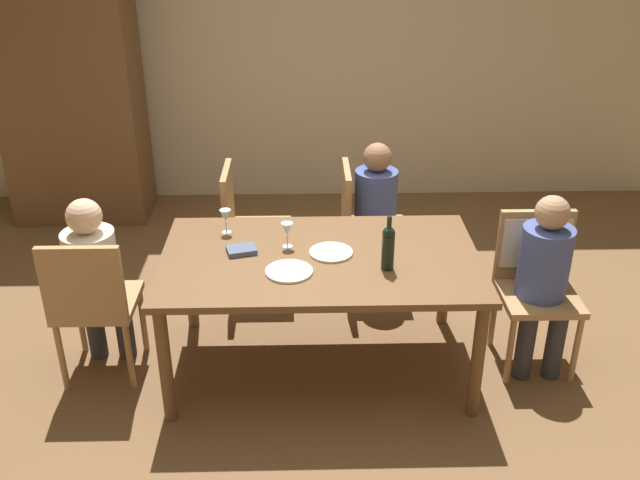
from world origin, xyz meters
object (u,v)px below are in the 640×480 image
(dining_table, at_px, (320,268))
(handbag, at_px, (310,275))
(chair_left_end, at_px, (92,300))
(person_woman_host, at_px, (95,273))
(chair_right_end, at_px, (536,266))
(wine_glass_centre, at_px, (287,230))
(armoire_cabinet, at_px, (70,91))
(wine_glass_near_left, at_px, (226,216))
(dinner_plate_guest_left, at_px, (289,271))
(chair_far_left, at_px, (246,222))
(wine_bottle_tall_green, at_px, (388,246))
(person_man_bearded, at_px, (544,273))
(chair_far_right, at_px, (362,221))
(person_man_guest, at_px, (379,207))
(dinner_plate_host, at_px, (331,252))

(dining_table, xyz_separation_m, handbag, (-0.05, 0.91, -0.56))
(chair_left_end, height_order, person_woman_host, person_woman_host)
(chair_right_end, xyz_separation_m, handbag, (-1.32, 0.78, -0.48))
(chair_left_end, bearing_deg, wine_glass_centre, 10.76)
(armoire_cabinet, bearing_deg, wine_glass_near_left, -53.75)
(dinner_plate_guest_left, xyz_separation_m, handbag, (0.12, 1.09, -0.64))
(chair_far_left, xyz_separation_m, wine_glass_centre, (0.30, -0.79, 0.32))
(dinner_plate_guest_left, bearing_deg, wine_bottle_tall_green, 3.35)
(handbag, bearing_deg, person_man_bearded, -35.23)
(person_woman_host, bearing_deg, wine_glass_near_left, 21.64)
(chair_far_right, bearing_deg, wine_glass_near_left, -55.38)
(person_man_guest, bearing_deg, dinner_plate_host, -22.47)
(chair_far_left, height_order, handbag, chair_far_left)
(chair_far_right, relative_size, dinner_plate_host, 3.75)
(chair_left_end, distance_m, person_woman_host, 0.16)
(chair_right_end, distance_m, person_woman_host, 2.54)
(chair_far_right, relative_size, wine_glass_near_left, 6.17)
(person_man_guest, xyz_separation_m, wine_bottle_tall_green, (-0.07, -1.06, 0.24))
(dining_table, bearing_deg, wine_glass_near_left, 150.41)
(chair_right_end, xyz_separation_m, person_woman_host, (-2.54, -0.10, 0.05))
(chair_far_left, bearing_deg, person_man_guest, 90.00)
(person_woman_host, relative_size, handbag, 3.93)
(dining_table, distance_m, wine_glass_centre, 0.29)
(chair_right_end, bearing_deg, chair_far_right, -39.32)
(person_man_guest, bearing_deg, chair_far_right, -90.00)
(wine_bottle_tall_green, xyz_separation_m, wine_glass_centre, (-0.54, 0.27, -0.03))
(chair_far_left, xyz_separation_m, person_man_guest, (0.91, -0.00, 0.10))
(chair_left_end, distance_m, wine_glass_near_left, 0.88)
(armoire_cabinet, height_order, dinner_plate_guest_left, armoire_cabinet)
(wine_bottle_tall_green, xyz_separation_m, dinner_plate_guest_left, (-0.53, -0.03, -0.13))
(person_man_bearded, xyz_separation_m, dinner_plate_guest_left, (-1.44, -0.16, 0.12))
(chair_right_end, xyz_separation_m, wine_glass_centre, (-1.45, -0.00, 0.26))
(armoire_cabinet, relative_size, wine_glass_centre, 14.63)
(dining_table, relative_size, person_man_bearded, 1.63)
(person_man_guest, relative_size, wine_bottle_tall_green, 3.54)
(chair_far_right, bearing_deg, person_man_bearded, 45.72)
(wine_glass_centre, bearing_deg, dining_table, -33.10)
(armoire_cabinet, xyz_separation_m, wine_bottle_tall_green, (2.35, -2.43, -0.22))
(person_woman_host, xyz_separation_m, dinner_plate_host, (1.33, 0.00, 0.11))
(wine_glass_centre, bearing_deg, wine_bottle_tall_green, -26.70)
(dining_table, bearing_deg, chair_far_right, 70.94)
(chair_far_right, relative_size, wine_glass_centre, 6.17)
(chair_right_end, height_order, chair_far_left, same)
(chair_far_left, bearing_deg, chair_right_end, 65.98)
(handbag, bearing_deg, wine_glass_near_left, -129.92)
(person_woman_host, height_order, dinner_plate_host, person_woman_host)
(person_woman_host, xyz_separation_m, wine_glass_centre, (1.09, 0.09, 0.21))
(dining_table, relative_size, wine_bottle_tall_green, 5.77)
(person_woman_host, distance_m, person_man_guest, 1.91)
(dinner_plate_host, bearing_deg, person_woman_host, -179.86)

